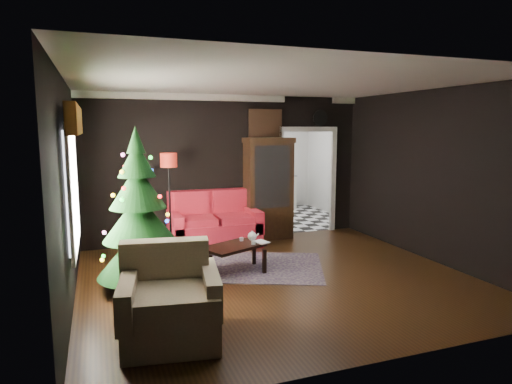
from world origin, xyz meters
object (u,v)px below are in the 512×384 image
object	(u,v)px
teapot	(252,236)
wall_clock	(320,118)
kitchen_table	(272,206)
loveseat	(215,219)
armchair	(171,297)
christmas_tree	(139,213)
curio_cabinet	(268,191)
coffee_table	(233,258)
floor_lamp	(170,206)

from	to	relation	value
teapot	wall_clock	bearing A→B (deg)	40.57
kitchen_table	wall_clock	bearing A→B (deg)	-66.25
loveseat	armchair	distance (m)	3.70
christmas_tree	loveseat	bearing A→B (deg)	50.76
loveseat	curio_cabinet	size ratio (longest dim) A/B	0.89
kitchen_table	armchair	bearing A→B (deg)	-121.75
teapot	coffee_table	bearing A→B (deg)	-155.71
wall_clock	armchair	bearing A→B (deg)	-133.92
teapot	kitchen_table	size ratio (longest dim) A/B	0.21
curio_cabinet	wall_clock	world-z (taller)	wall_clock
loveseat	kitchen_table	xyz separation A→B (m)	(1.80, 1.65, -0.12)
loveseat	teapot	distance (m)	1.42
armchair	kitchen_table	size ratio (longest dim) A/B	1.36
loveseat	teapot	xyz separation A→B (m)	(0.24, -1.40, -0.01)
loveseat	armchair	xyz separation A→B (m)	(-1.35, -3.44, -0.04)
loveseat	coffee_table	xyz separation A→B (m)	(-0.12, -1.57, -0.28)
christmas_tree	wall_clock	distance (m)	4.66
loveseat	curio_cabinet	world-z (taller)	curio_cabinet
armchair	wall_clock	distance (m)	5.67
curio_cabinet	loveseat	bearing A→B (deg)	-169.17
coffee_table	kitchen_table	size ratio (longest dim) A/B	1.20
armchair	teapot	world-z (taller)	armchair
christmas_tree	armchair	bearing A→B (deg)	-84.40
teapot	loveseat	bearing A→B (deg)	99.88
loveseat	coffee_table	size ratio (longest dim) A/B	1.88
coffee_table	wall_clock	xyz separation A→B (m)	(2.47, 1.97, 2.16)
floor_lamp	christmas_tree	distance (m)	1.84
floor_lamp	kitchen_table	distance (m)	3.22
coffee_table	floor_lamp	bearing A→B (deg)	116.84
wall_clock	curio_cabinet	bearing A→B (deg)	-171.47
kitchen_table	christmas_tree	bearing A→B (deg)	-133.41
curio_cabinet	teapot	bearing A→B (deg)	-119.16
loveseat	floor_lamp	size ratio (longest dim) A/B	0.92
teapot	wall_clock	distance (m)	3.35
christmas_tree	armchair	size ratio (longest dim) A/B	2.12
armchair	coffee_table	size ratio (longest dim) A/B	1.13
loveseat	floor_lamp	bearing A→B (deg)	-170.01
floor_lamp	kitchen_table	world-z (taller)	floor_lamp
floor_lamp	teapot	xyz separation A→B (m)	(1.08, -1.26, -0.34)
curio_cabinet	floor_lamp	size ratio (longest dim) A/B	1.03
teapot	kitchen_table	world-z (taller)	kitchen_table
coffee_table	teapot	bearing A→B (deg)	24.29
christmas_tree	kitchen_table	world-z (taller)	christmas_tree
curio_cabinet	floor_lamp	distance (m)	2.02
christmas_tree	floor_lamp	bearing A→B (deg)	68.38
christmas_tree	wall_clock	xyz separation A→B (m)	(3.86, 2.25, 1.33)
kitchen_table	teapot	bearing A→B (deg)	-117.00
curio_cabinet	kitchen_table	xyz separation A→B (m)	(0.65, 1.43, -0.57)
floor_lamp	armchair	bearing A→B (deg)	-98.92
christmas_tree	coffee_table	distance (m)	1.65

